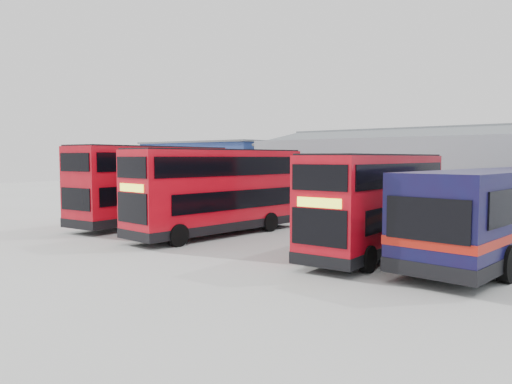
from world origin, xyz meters
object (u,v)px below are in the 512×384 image
at_px(maintenance_shed, 502,177).
at_px(office_block, 221,172).
at_px(double_decker_centre, 219,192).
at_px(double_decker_left, 154,185).
at_px(single_decker_blue, 499,215).
at_px(panel_van, 168,190).
at_px(double_decker_right, 377,205).

bearing_deg(maintenance_shed, office_block, -174.79).
distance_m(maintenance_shed, double_decker_centre, 18.34).
bearing_deg(double_decker_left, office_block, -66.48).
bearing_deg(single_decker_blue, panel_van, -8.42).
bearing_deg(double_decker_centre, double_decker_right, 5.94).
bearing_deg(double_decker_left, panel_van, -50.41).
distance_m(double_decker_left, panel_van, 10.17).
height_order(double_decker_left, single_decker_blue, double_decker_left).
bearing_deg(panel_van, double_decker_right, -43.12).
height_order(office_block, panel_van, office_block).
relative_size(double_decker_right, single_decker_blue, 0.75).
bearing_deg(office_block, single_decker_blue, -24.99).
distance_m(double_decker_right, single_decker_blue, 4.43).
distance_m(office_block, single_decker_blue, 27.67).
distance_m(double_decker_left, single_decker_blue, 17.93).
relative_size(maintenance_shed, double_decker_right, 3.24).
xyz_separation_m(single_decker_blue, panel_van, (-24.97, 5.61, -0.36)).
bearing_deg(office_block, panel_van, -89.03).
height_order(double_decker_left, panel_van, double_decker_left).
bearing_deg(double_decker_centre, panel_van, 152.27).
height_order(single_decker_blue, panel_van, single_decker_blue).
bearing_deg(double_decker_left, double_decker_centre, 169.00).
bearing_deg(panel_van, single_decker_blue, -36.11).
distance_m(maintenance_shed, double_decker_left, 21.28).
height_order(double_decker_left, double_decker_centre, double_decker_left).
xyz_separation_m(double_decker_centre, panel_van, (-12.75, 7.81, -0.79)).
xyz_separation_m(maintenance_shed, double_decker_right, (-0.93, -15.58, -0.64)).
bearing_deg(single_decker_blue, maintenance_shed, -73.12).
bearing_deg(double_decker_right, panel_van, 157.62).
bearing_deg(double_decker_centre, single_decker_blue, 13.98).
bearing_deg(double_decker_right, maintenance_shed, 83.88).
height_order(office_block, maintenance_shed, maintenance_shed).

